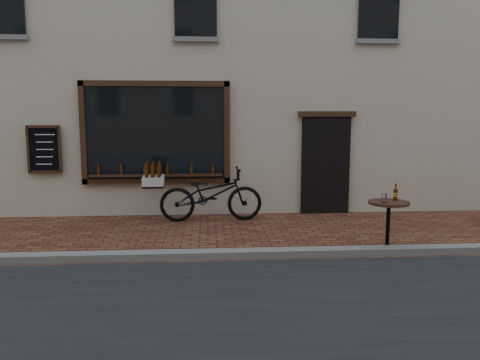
{
  "coord_description": "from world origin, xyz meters",
  "views": [
    {
      "loc": [
        -0.78,
        -6.94,
        2.23
      ],
      "look_at": [
        -0.21,
        1.2,
        1.1
      ],
      "focal_mm": 35.0,
      "sensor_mm": 36.0,
      "label": 1
    }
  ],
  "objects": [
    {
      "name": "kerb",
      "position": [
        0.0,
        0.2,
        0.06
      ],
      "size": [
        90.0,
        0.25,
        0.12
      ],
      "primitive_type": "cube",
      "color": "slate",
      "rests_on": "ground"
    },
    {
      "name": "shop_building",
      "position": [
        0.0,
        6.5,
        5.0
      ],
      "size": [
        28.0,
        6.2,
        10.0
      ],
      "color": "#C3B19A",
      "rests_on": "ground"
    },
    {
      "name": "cargo_bicycle",
      "position": [
        -0.75,
        2.84,
        0.58
      ],
      "size": [
        2.52,
        0.85,
        1.22
      ],
      "rotation": [
        0.0,
        0.0,
        1.62
      ],
      "color": "black",
      "rests_on": "ground"
    },
    {
      "name": "ground",
      "position": [
        0.0,
        0.0,
        0.0
      ],
      "size": [
        90.0,
        90.0,
        0.0
      ],
      "primitive_type": "plane",
      "color": "#51221A",
      "rests_on": "ground"
    },
    {
      "name": "bistro_table",
      "position": [
        2.17,
        0.35,
        0.6
      ],
      "size": [
        0.66,
        0.66,
        1.13
      ],
      "color": "black",
      "rests_on": "ground"
    }
  ]
}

